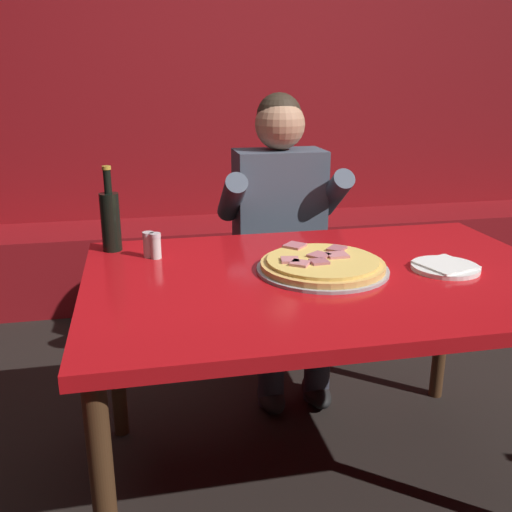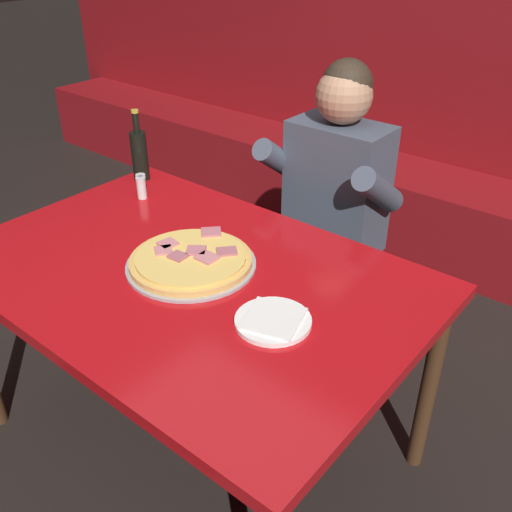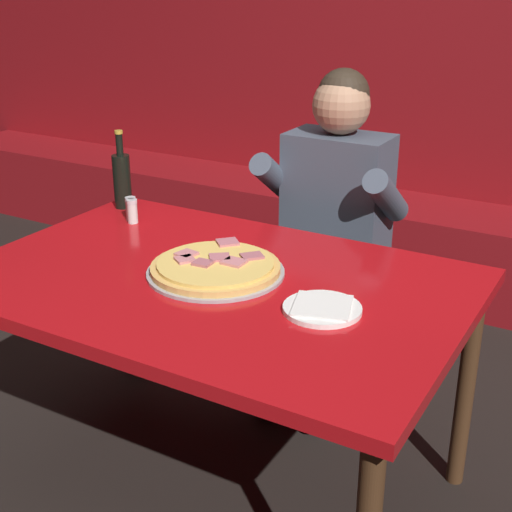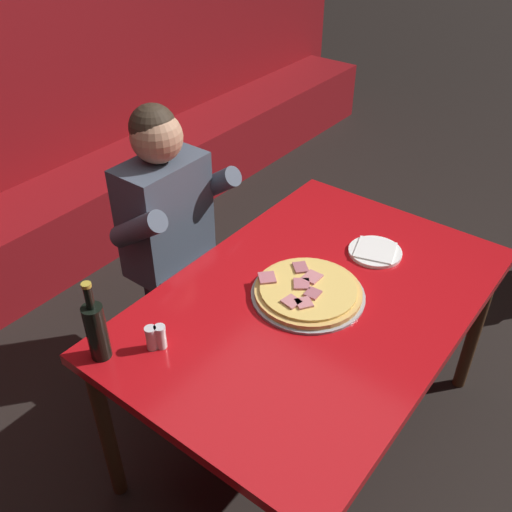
{
  "view_description": "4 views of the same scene",
  "coord_description": "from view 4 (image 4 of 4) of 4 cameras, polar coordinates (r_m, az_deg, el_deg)",
  "views": [
    {
      "loc": [
        -0.55,
        -1.57,
        1.34
      ],
      "look_at": [
        -0.16,
        0.31,
        0.73
      ],
      "focal_mm": 40.0,
      "sensor_mm": 36.0,
      "label": 1
    },
    {
      "loc": [
        1.11,
        -1.02,
        1.72
      ],
      "look_at": [
        0.17,
        0.13,
        0.82
      ],
      "focal_mm": 40.0,
      "sensor_mm": 36.0,
      "label": 2
    },
    {
      "loc": [
        1.06,
        -1.59,
        1.61
      ],
      "look_at": [
        -0.01,
        0.28,
        0.73
      ],
      "focal_mm": 50.0,
      "sensor_mm": 36.0,
      "label": 3
    },
    {
      "loc": [
        -1.36,
        -0.78,
        2.08
      ],
      "look_at": [
        0.06,
        0.31,
        0.78
      ],
      "focal_mm": 40.0,
      "sensor_mm": 36.0,
      "label": 4
    }
  ],
  "objects": [
    {
      "name": "pizza",
      "position": [
        2.04,
        5.19,
        -3.56
      ],
      "size": [
        0.41,
        0.41,
        0.05
      ],
      "color": "#9E9EA3",
      "rests_on": "main_dining_table"
    },
    {
      "name": "shaker_black_pepper",
      "position": [
        1.86,
        -9.51,
        -8.06
      ],
      "size": [
        0.04,
        0.04,
        0.09
      ],
      "color": "silver",
      "rests_on": "main_dining_table"
    },
    {
      "name": "ground_plane",
      "position": [
        2.61,
        4.84,
        -17.05
      ],
      "size": [
        24.0,
        24.0,
        0.0
      ],
      "primitive_type": "plane",
      "color": "black"
    },
    {
      "name": "main_dining_table",
      "position": [
        2.1,
        5.79,
        -5.66
      ],
      "size": [
        1.46,
        0.98,
        0.76
      ],
      "color": "#422816",
      "rests_on": "ground_plane"
    },
    {
      "name": "shaker_oregano",
      "position": [
        1.86,
        -10.4,
        -8.16
      ],
      "size": [
        0.04,
        0.04,
        0.09
      ],
      "color": "silver",
      "rests_on": "main_dining_table"
    },
    {
      "name": "booth_bench",
      "position": [
        3.5,
        -21.16,
        1.5
      ],
      "size": [
        6.46,
        0.48,
        0.46
      ],
      "primitive_type": "cube",
      "color": "maroon",
      "rests_on": "ground_plane"
    },
    {
      "name": "plate_white_paper",
      "position": [
        2.29,
        11.83,
        0.45
      ],
      "size": [
        0.21,
        0.21,
        0.02
      ],
      "color": "white",
      "rests_on": "main_dining_table"
    },
    {
      "name": "diner_seated_blue_shirt",
      "position": [
        2.47,
        -7.51,
        1.88
      ],
      "size": [
        0.53,
        0.53,
        1.27
      ],
      "color": "black",
      "rests_on": "ground_plane"
    },
    {
      "name": "beer_bottle",
      "position": [
        1.82,
        -15.68,
        -7.12
      ],
      "size": [
        0.07,
        0.07,
        0.29
      ],
      "color": "black",
      "rests_on": "main_dining_table"
    }
  ]
}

